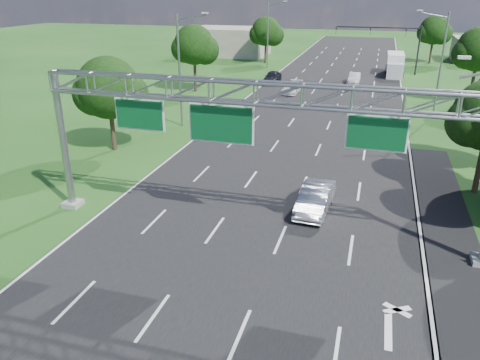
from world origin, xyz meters
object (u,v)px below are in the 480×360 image
at_px(sign_gantry, 257,106).
at_px(silver_sedan, 315,198).
at_px(box_truck, 395,65).
at_px(traffic_signal, 394,38).

relative_size(sign_gantry, silver_sedan, 5.00).
relative_size(sign_gantry, box_truck, 2.91).
bearing_deg(silver_sedan, sign_gantry, -124.27).
distance_m(sign_gantry, silver_sedan, 7.53).
height_order(sign_gantry, traffic_signal, sign_gantry).
height_order(sign_gantry, box_truck, sign_gantry).
xyz_separation_m(traffic_signal, silver_sedan, (-4.45, -49.53, -4.39)).
distance_m(sign_gantry, box_truck, 53.05).
xyz_separation_m(traffic_signal, box_truck, (0.52, -0.79, -3.70)).
height_order(traffic_signal, silver_sedan, traffic_signal).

